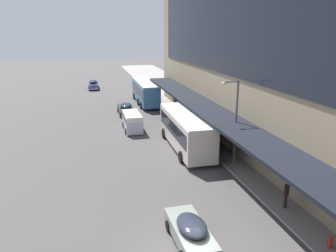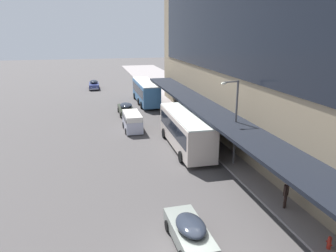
{
  "view_description": "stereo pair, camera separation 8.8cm",
  "coord_description": "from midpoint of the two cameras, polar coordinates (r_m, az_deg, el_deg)",
  "views": [
    {
      "loc": [
        -4.4,
        -12.83,
        10.69
      ],
      "look_at": [
        3.0,
        17.06,
        1.66
      ],
      "focal_mm": 35.0,
      "sensor_mm": 36.0,
      "label": 1
    },
    {
      "loc": [
        -4.31,
        -12.85,
        10.69
      ],
      "look_at": [
        3.0,
        17.06,
        1.66
      ],
      "focal_mm": 35.0,
      "sensor_mm": 36.0,
      "label": 2
    }
  ],
  "objects": [
    {
      "name": "sedan_oncoming_rear",
      "position": [
        17.72,
        3.92,
        -17.85
      ],
      "size": [
        1.87,
        4.57,
        1.48
      ],
      "color": "gray",
      "rests_on": "ground"
    },
    {
      "name": "pedestrian_at_kerb",
      "position": [
        21.62,
        19.97,
        -10.81
      ],
      "size": [
        0.48,
        0.45,
        1.86
      ],
      "color": "black",
      "rests_on": "sidewalk_kerb"
    },
    {
      "name": "vw_van",
      "position": [
        36.39,
        -6.19,
        0.96
      ],
      "size": [
        1.91,
        4.55,
        1.96
      ],
      "color": "silver",
      "rests_on": "ground"
    },
    {
      "name": "transit_bus_kerbside_rear",
      "position": [
        49.66,
        -3.87,
        6.11
      ],
      "size": [
        2.68,
        10.84,
        3.32
      ],
      "color": "teal",
      "rests_on": "ground"
    },
    {
      "name": "sedan_lead_mid",
      "position": [
        43.38,
        -7.28,
        3.0
      ],
      "size": [
        1.91,
        4.96,
        1.58
      ],
      "color": "#292F21",
      "rests_on": "ground"
    },
    {
      "name": "sedan_second_mid",
      "position": [
        63.92,
        -12.73,
        7.05
      ],
      "size": [
        1.96,
        4.94,
        1.66
      ],
      "color": "navy",
      "rests_on": "ground"
    },
    {
      "name": "transit_bus_kerbside_front",
      "position": [
        30.31,
        3.13,
        -0.53
      ],
      "size": [
        2.91,
        10.42,
        3.32
      ],
      "color": "beige",
      "rests_on": "ground"
    },
    {
      "name": "fire_hydrant",
      "position": [
        19.15,
        26.4,
        -17.73
      ],
      "size": [
        0.2,
        0.4,
        0.7
      ],
      "color": "#B5281B",
      "rests_on": "sidewalk_kerb"
    },
    {
      "name": "street_lamp",
      "position": [
        26.41,
        11.53,
        1.64
      ],
      "size": [
        1.5,
        0.28,
        6.84
      ],
      "color": "#4C4C51",
      "rests_on": "sidewalk_kerb"
    }
  ]
}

